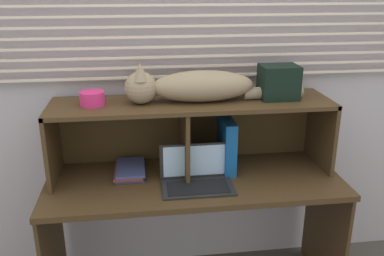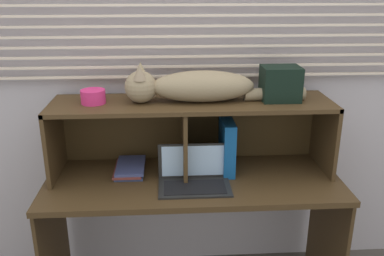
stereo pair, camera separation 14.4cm
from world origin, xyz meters
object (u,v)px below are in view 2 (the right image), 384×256
object	(u,v)px
book_stack	(130,168)
storage_box	(280,83)
small_basket	(93,97)
laptop	(195,178)
cat	(193,86)
binder_upright	(227,145)

from	to	relation	value
book_stack	storage_box	bearing A→B (deg)	-0.04
small_basket	storage_box	size ratio (longest dim) A/B	0.63
book_stack	small_basket	size ratio (longest dim) A/B	2.08
laptop	book_stack	distance (m)	0.38
cat	laptop	world-z (taller)	cat
binder_upright	small_basket	world-z (taller)	small_basket
storage_box	cat	bearing A→B (deg)	180.00
cat	binder_upright	size ratio (longest dim) A/B	3.22
book_stack	cat	bearing A→B (deg)	-0.09
small_basket	laptop	bearing A→B (deg)	-18.83
small_basket	binder_upright	bearing A→B (deg)	0.00
laptop	storage_box	world-z (taller)	storage_box
book_stack	small_basket	bearing A→B (deg)	-179.80
cat	laptop	distance (m)	0.46
cat	book_stack	size ratio (longest dim) A/B	3.60
cat	small_basket	distance (m)	0.50
book_stack	storage_box	distance (m)	0.91
laptop	book_stack	size ratio (longest dim) A/B	1.40
binder_upright	small_basket	xyz separation A→B (m)	(-0.69, 0.00, 0.28)
cat	small_basket	size ratio (longest dim) A/B	7.51
small_basket	cat	bearing A→B (deg)	0.00
cat	book_stack	world-z (taller)	cat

